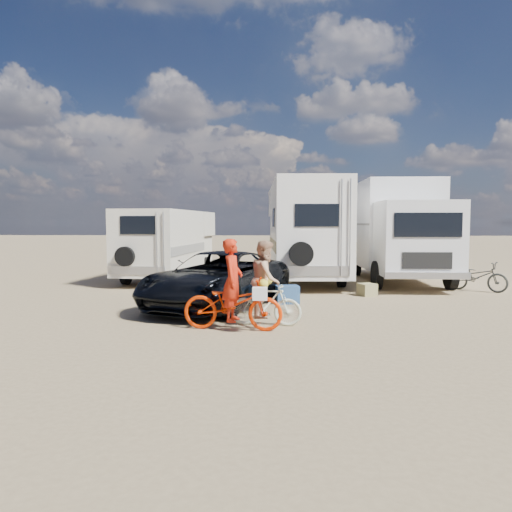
# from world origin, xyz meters

# --- Properties ---
(ground) EXTENTS (140.00, 140.00, 0.00)m
(ground) POSITION_xyz_m (0.00, 0.00, 0.00)
(ground) COLOR #98805A
(ground) RESTS_ON ground
(rv_main) EXTENTS (2.82, 8.57, 3.59)m
(rv_main) POSITION_xyz_m (0.36, 7.45, 1.80)
(rv_main) COLOR white
(rv_main) RESTS_ON ground
(rv_left) EXTENTS (2.65, 6.29, 2.60)m
(rv_left) POSITION_xyz_m (-4.73, 7.03, 1.30)
(rv_left) COLOR beige
(rv_left) RESTS_ON ground
(box_truck) EXTENTS (2.65, 6.67, 3.68)m
(box_truck) POSITION_xyz_m (3.80, 6.56, 1.84)
(box_truck) COLOR silver
(box_truck) RESTS_ON ground
(dark_suv) EXTENTS (3.96, 5.57, 1.41)m
(dark_suv) POSITION_xyz_m (-2.06, 1.19, 0.71)
(dark_suv) COLOR black
(dark_suv) RESTS_ON ground
(bike_man) EXTENTS (2.08, 0.92, 1.06)m
(bike_man) POSITION_xyz_m (-1.42, -1.49, 0.53)
(bike_man) COLOR red
(bike_man) RESTS_ON ground
(bike_woman) EXTENTS (1.53, 0.57, 0.90)m
(bike_woman) POSITION_xyz_m (-0.77, -1.06, 0.45)
(bike_woman) COLOR beige
(bike_woman) RESTS_ON ground
(rider_man) EXTENTS (0.46, 0.64, 1.65)m
(rider_man) POSITION_xyz_m (-1.42, -1.49, 0.83)
(rider_man) COLOR red
(rider_man) RESTS_ON ground
(rider_woman) EXTENTS (0.68, 0.84, 1.61)m
(rider_woman) POSITION_xyz_m (-0.77, -1.06, 0.80)
(rider_woman) COLOR tan
(rider_woman) RESTS_ON ground
(bike_parked) EXTENTS (1.79, 1.59, 0.94)m
(bike_parked) POSITION_xyz_m (5.72, 4.32, 0.47)
(bike_parked) COLOR #252725
(bike_parked) RESTS_ON ground
(cooler) EXTENTS (0.67, 0.54, 0.48)m
(cooler) POSITION_xyz_m (-0.28, 1.74, 0.24)
(cooler) COLOR #2C5283
(cooler) RESTS_ON ground
(crate) EXTENTS (0.60, 0.60, 0.36)m
(crate) POSITION_xyz_m (2.09, 3.20, 0.18)
(crate) COLOR #8F8553
(crate) RESTS_ON ground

